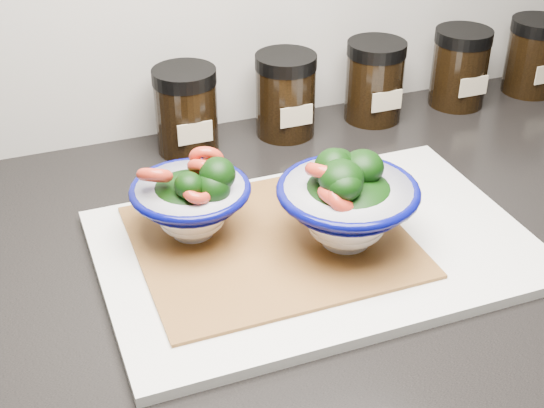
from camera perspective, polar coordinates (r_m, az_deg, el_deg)
name	(u,v)px	position (r m, az deg, el deg)	size (l,w,h in m)	color
countertop	(442,219)	(0.92, 12.66, -1.14)	(3.50, 0.60, 0.04)	black
cutting_board	(315,247)	(0.81, 3.27, -3.27)	(0.45, 0.30, 0.01)	silver
bamboo_mat	(272,241)	(0.80, 0.00, -2.79)	(0.28, 0.24, 0.00)	#A86F32
bowl_left	(193,200)	(0.79, -5.99, 0.29)	(0.13, 0.13, 0.10)	white
bowl_right	(346,202)	(0.77, 5.62, 0.16)	(0.15, 0.15, 0.11)	white
spice_jar_a	(186,111)	(0.99, -6.47, 7.00)	(0.08, 0.08, 0.11)	black
spice_jar_b	(286,95)	(1.02, 1.03, 8.21)	(0.08, 0.08, 0.11)	black
spice_jar_c	(374,81)	(1.08, 7.72, 9.17)	(0.08, 0.08, 0.11)	black
spice_jar_d	(460,68)	(1.15, 13.95, 9.94)	(0.08, 0.08, 0.11)	black
spice_jar_e	(534,56)	(1.22, 19.10, 10.50)	(0.08, 0.08, 0.11)	black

